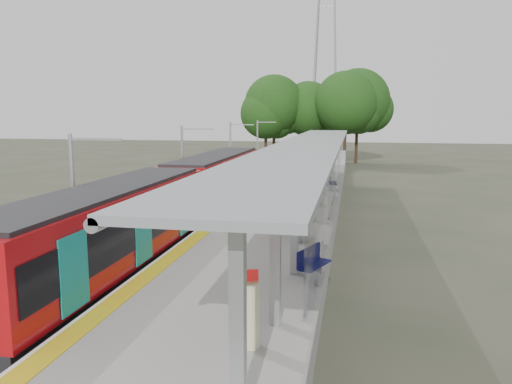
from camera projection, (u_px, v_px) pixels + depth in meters
trackbed at (216, 211)px, 31.08m from camera, size 3.00×70.00×0.24m
platform at (288, 207)px, 30.17m from camera, size 6.00×50.00×1.00m
tactile_strip at (247, 198)px, 30.57m from camera, size 0.60×50.00×0.02m
end_fence at (318, 155)px, 54.19m from camera, size 6.00×0.10×1.20m
train at (177, 199)px, 23.98m from camera, size 2.74×27.60×3.62m
canopy at (310, 151)px, 25.59m from camera, size 3.27×38.00×3.66m
pylon at (326, 31)px, 78.86m from camera, size 8.00×4.00×38.00m
tree_cluster at (316, 105)px, 60.48m from camera, size 17.93×9.70×11.53m
catenary_masts at (184, 167)px, 30.00m from camera, size 2.08×48.16×5.40m
bench_near at (312, 262)px, 15.52m from camera, size 0.99×1.54×1.02m
bench_mid at (296, 225)px, 20.56m from camera, size 0.52×1.54×1.05m
bench_far at (331, 181)px, 33.67m from camera, size 0.64×1.64×1.09m
info_pillar_near at (250, 314)px, 10.92m from camera, size 0.40×0.40×1.78m
info_pillar_far at (301, 189)px, 29.11m from camera, size 0.39×0.39×1.72m
litter_bin at (282, 215)px, 22.98m from camera, size 0.59×0.59×0.97m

